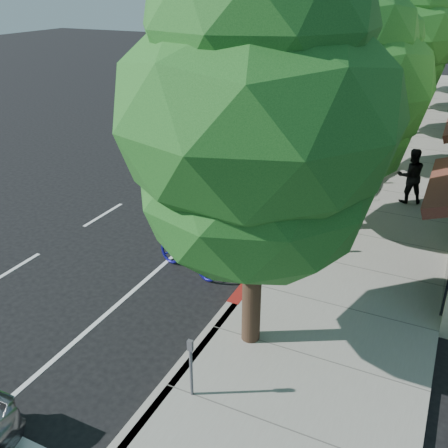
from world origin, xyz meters
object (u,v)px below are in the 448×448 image
Objects in this scene: street_tree_1 at (338,90)px; silver_suv at (307,176)px; street_tree_5 at (427,24)px; bicycle at (188,254)px; white_pickup at (334,111)px; street_tree_0 at (257,121)px; cyclist at (245,232)px; street_tree_3 at (401,39)px; street_tree_2 at (376,72)px; dark_sedan at (325,156)px; dark_suv_far at (367,94)px; pedestrian at (411,176)px; street_tree_4 at (415,38)px.

street_tree_1 is 4.67m from silver_suv.
street_tree_1 is 0.98× the size of street_tree_5.
bicycle is 0.42× the size of white_pickup.
street_tree_0 reaches higher than cyclist.
street_tree_2 is at bearing -90.00° from street_tree_3.
white_pickup is at bearing 159.34° from street_tree_3.
dark_sedan is (0.18, 7.67, -0.03)m from cyclist.
dark_sedan reaches higher than bicycle.
street_tree_1 is 1.50× the size of dark_suv_far.
dark_suv_far is (-0.92, 13.10, 0.03)m from dark_sedan.
street_tree_3 is at bearing 83.24° from silver_suv.
silver_suv is 2.90× the size of pedestrian.
street_tree_5 is at bearing 90.00° from street_tree_2.
street_tree_3 reaches higher than silver_suv.
street_tree_1 is 4.35× the size of cyclist.
dark_suv_far is (-2.32, 0.10, -3.39)m from street_tree_4.
street_tree_0 is at bearing 54.54° from pedestrian.
street_tree_3 reaches higher than street_tree_1.
white_pickup is (-3.10, 13.17, -3.67)m from street_tree_1.
street_tree_4 is 6.72m from white_pickup.
street_tree_4 reaches higher than pedestrian.
bicycle is 0.43× the size of dark_sedan.
dark_sedan reaches higher than white_pickup.
dark_suv_far is (-0.74, 20.77, -0.01)m from cyclist.
street_tree_1 is at bearing -59.83° from silver_suv.
street_tree_0 is 18.00m from street_tree_3.
street_tree_2 reaches higher than bicycle.
street_tree_5 is at bearing 90.00° from street_tree_3.
street_tree_1 reaches higher than dark_sedan.
pedestrian reaches higher than white_pickup.
street_tree_5 is (-0.00, 12.00, -0.15)m from street_tree_3.
silver_suv is at bearing -79.30° from dark_suv_far.
street_tree_3 is at bearing -99.65° from pedestrian.
street_tree_1 is 18.00m from street_tree_4.
dark_suv_far is at bearing -96.46° from pedestrian.
dark_sedan is at bearing -3.07° from cyclist.
street_tree_3 is 8.13m from dark_sedan.
street_tree_3 is 7.58m from dark_suv_far.
dark_sedan is 13.13m from dark_suv_far.
street_tree_2 is 3.88× the size of cyclist.
pedestrian is (2.06, -14.74, -3.12)m from street_tree_4.
white_pickup is (-0.40, 17.13, 0.18)m from bicycle.
street_tree_5 is at bearing -107.24° from pedestrian.
street_tree_4 is 4.11m from dark_suv_far.
street_tree_1 is at bearing -77.36° from dark_sedan.
pedestrian is (2.06, 3.26, -3.29)m from street_tree_1.
cyclist reaches higher than dark_suv_far.
bicycle is at bearing -83.68° from dark_suv_far.
silver_suv is at bearing -3.69° from cyclist.
dark_suv_far is (0.38, 22.06, 0.29)m from bicycle.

